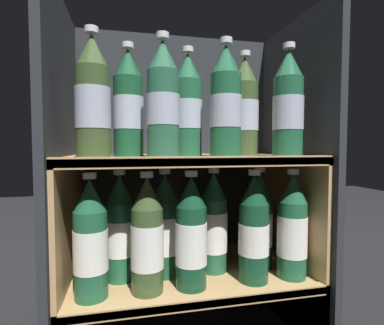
% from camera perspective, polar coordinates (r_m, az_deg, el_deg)
% --- Properties ---
extents(fridge_back_wall, '(0.70, 0.02, 0.94)m').
position_cam_1_polar(fridge_back_wall, '(1.07, -3.10, -1.72)').
color(fridge_back_wall, '#23262B').
rests_on(fridge_back_wall, ground_plane).
extents(fridge_side_left, '(0.02, 0.43, 0.94)m').
position_cam_1_polar(fridge_side_left, '(0.86, -23.49, -3.09)').
color(fridge_side_left, '#23262B').
rests_on(fridge_side_left, ground_plane).
extents(fridge_side_right, '(0.02, 0.43, 0.94)m').
position_cam_1_polar(fridge_side_right, '(0.99, 18.74, -2.24)').
color(fridge_side_right, '#23262B').
rests_on(fridge_side_right, ground_plane).
extents(shelf_lower, '(0.66, 0.39, 0.21)m').
position_cam_1_polar(shelf_lower, '(0.93, -0.69, -21.59)').
color(shelf_lower, tan).
rests_on(shelf_lower, ground_plane).
extents(shelf_upper, '(0.66, 0.39, 0.54)m').
position_cam_1_polar(shelf_upper, '(0.87, -0.75, -7.95)').
color(shelf_upper, tan).
rests_on(shelf_upper, ground_plane).
extents(bottle_upper_front_0, '(0.08, 0.08, 0.29)m').
position_cam_1_polar(bottle_upper_front_0, '(0.73, -18.39, 11.26)').
color(bottle_upper_front_0, '#384C28').
rests_on(bottle_upper_front_0, shelf_upper).
extents(bottle_upper_front_1, '(0.08, 0.08, 0.29)m').
position_cam_1_polar(bottle_upper_front_1, '(0.73, -5.56, 11.46)').
color(bottle_upper_front_1, '#285B42').
rests_on(bottle_upper_front_1, shelf_upper).
extents(bottle_upper_front_2, '(0.08, 0.08, 0.29)m').
position_cam_1_polar(bottle_upper_front_2, '(0.77, 6.44, 11.04)').
color(bottle_upper_front_2, '#1E5638').
rests_on(bottle_upper_front_2, shelf_upper).
extents(bottle_upper_front_3, '(0.08, 0.08, 0.29)m').
position_cam_1_polar(bottle_upper_front_3, '(0.84, 17.82, 10.20)').
color(bottle_upper_front_3, '#1E5638').
rests_on(bottle_upper_front_3, shelf_upper).
extents(bottle_upper_back_0, '(0.08, 0.08, 0.29)m').
position_cam_1_polar(bottle_upper_back_0, '(0.81, -12.03, 10.52)').
color(bottle_upper_back_0, '#194C2D').
rests_on(bottle_upper_back_0, shelf_upper).
extents(bottle_upper_back_1, '(0.08, 0.08, 0.29)m').
position_cam_1_polar(bottle_upper_back_1, '(0.83, -0.80, 10.46)').
color(bottle_upper_back_1, '#1E5638').
rests_on(bottle_upper_back_1, shelf_upper).
extents(bottle_upper_back_2, '(0.08, 0.08, 0.29)m').
position_cam_1_polar(bottle_upper_back_2, '(0.88, 9.96, 9.97)').
color(bottle_upper_back_2, '#384C28').
rests_on(bottle_upper_back_2, shelf_upper).
extents(bottle_lower_front_0, '(0.08, 0.08, 0.29)m').
position_cam_1_polar(bottle_lower_front_0, '(0.76, -18.75, -14.19)').
color(bottle_lower_front_0, '#1E5638').
rests_on(bottle_lower_front_0, shelf_lower).
extents(bottle_lower_front_1, '(0.08, 0.08, 0.29)m').
position_cam_1_polar(bottle_lower_front_1, '(0.75, -8.53, -14.17)').
color(bottle_lower_front_1, '#384C28').
rests_on(bottle_lower_front_1, shelf_lower).
extents(bottle_lower_front_2, '(0.08, 0.08, 0.29)m').
position_cam_1_polar(bottle_lower_front_2, '(0.77, -0.16, -13.79)').
color(bottle_lower_front_2, '#144228').
rests_on(bottle_lower_front_2, shelf_lower).
extents(bottle_lower_front_3, '(0.08, 0.08, 0.29)m').
position_cam_1_polar(bottle_lower_front_3, '(0.82, 11.68, -12.69)').
color(bottle_lower_front_3, '#144228').
rests_on(bottle_lower_front_3, shelf_lower).
extents(bottle_lower_front_4, '(0.08, 0.08, 0.29)m').
position_cam_1_polar(bottle_lower_front_4, '(0.87, 18.53, -11.95)').
color(bottle_lower_front_4, '#1E5638').
rests_on(bottle_lower_front_4, shelf_lower).
extents(bottle_lower_back_0, '(0.08, 0.08, 0.29)m').
position_cam_1_polar(bottle_lower_back_0, '(0.83, -13.53, -12.44)').
color(bottle_lower_back_0, '#1E5638').
rests_on(bottle_lower_back_0, shelf_lower).
extents(bottle_lower_back_1, '(0.08, 0.08, 0.29)m').
position_cam_1_polar(bottle_lower_back_1, '(0.84, -5.17, -12.28)').
color(bottle_lower_back_1, '#194C2D').
rests_on(bottle_lower_back_1, shelf_lower).
extents(bottle_lower_back_2, '(0.08, 0.08, 0.29)m').
position_cam_1_polar(bottle_lower_back_2, '(0.87, 4.10, -11.81)').
color(bottle_lower_back_2, '#1E5638').
rests_on(bottle_lower_back_2, shelf_lower).
extents(bottle_lower_back_3, '(0.08, 0.08, 0.29)m').
position_cam_1_polar(bottle_lower_back_3, '(0.92, 12.63, -11.02)').
color(bottle_lower_back_3, '#1E5638').
rests_on(bottle_lower_back_3, shelf_lower).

